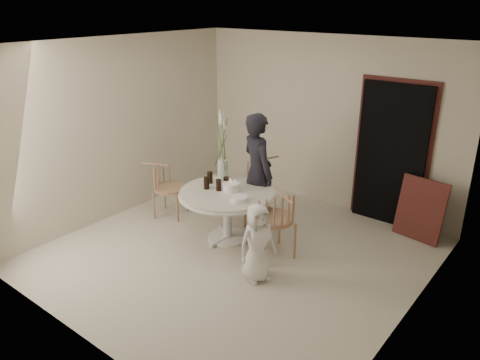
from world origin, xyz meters
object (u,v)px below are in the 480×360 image
Objects in this scene: flower_vase at (223,154)px; chair_right at (277,215)px; chair_far at (257,180)px; table at (227,199)px; chair_left at (163,182)px; boy at (257,243)px; girl at (258,172)px; birthday_cake at (231,187)px.

chair_right is at bearing -17.32° from flower_vase.
flower_vase is at bearing -98.50° from chair_far.
chair_left is at bearing -179.95° from table.
boy is at bearing -126.42° from chair_left.
boy is at bearing -34.95° from flower_vase.
girl is at bearing -32.18° from chair_far.
table is 1.40× the size of chair_far.
boy is 4.22× the size of birthday_cake.
table is 1.30m from chair_left.
chair_far is at bearing 99.40° from birthday_cake.
chair_left reaches higher than table.
birthday_cake reaches higher than table.
chair_far is at bearing 97.04° from table.
table is 5.69× the size of birthday_cake.
chair_left is (-1.30, -0.00, -0.07)m from table.
birthday_cake is 0.59m from flower_vase.
chair_right is at bearing 31.24° from boy.
chair_right is at bearing -113.10° from chair_left.
chair_far is 0.91× the size of flower_vase.
birthday_cake is (-0.90, 0.62, 0.29)m from boy.
girl is at bearing 79.05° from table.
chair_right is (0.95, -0.86, 0.01)m from chair_far.
boy is (0.93, -0.56, -0.12)m from table.
birthday_cake reaches higher than chair_left.
chair_left is at bearing 46.21° from girl.
boy is at bearing -31.11° from table.
girl is (1.40, 0.55, 0.32)m from chair_left.
chair_far is 1.28m from chair_right.
table is 0.85m from chair_right.
table is 1.58× the size of chair_left.
chair_far is at bearing -103.05° from chair_right.
chair_right is at bearing -2.08° from table.
chair_far is 0.43m from girl.
girl reaches higher than chair_far.
girl is 7.42× the size of birthday_cake.
table is 0.77× the size of girl.
girl is 0.57m from flower_vase.
girl is (0.21, -0.28, 0.25)m from chair_far.
chair_right is 1.36m from flower_vase.
table is at bearing -114.82° from birthday_cake.
chair_left is 3.61× the size of birthday_cake.
chair_left is at bearing -159.07° from flower_vase.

